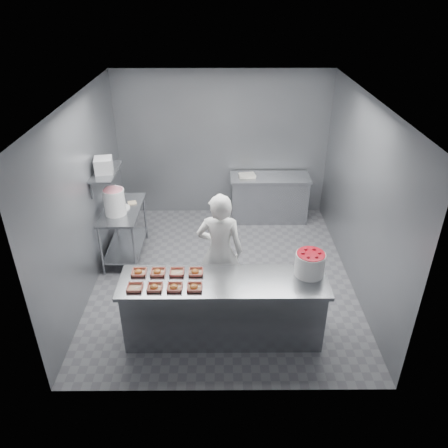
{
  "coord_description": "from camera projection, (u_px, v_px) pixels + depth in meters",
  "views": [
    {
      "loc": [
        -0.02,
        -5.71,
        4.16
      ],
      "look_at": [
        0.01,
        -0.2,
        1.06
      ],
      "focal_mm": 35.0,
      "sensor_mm": 36.0,
      "label": 1
    }
  ],
  "objects": [
    {
      "name": "tray_0",
      "position": [
        135.0,
        287.0,
        5.24
      ],
      "size": [
        0.19,
        0.18,
        0.04
      ],
      "color": "tan",
      "rests_on": "service_counter"
    },
    {
      "name": "bucket_lid",
      "position": [
        121.0,
        208.0,
        7.08
      ],
      "size": [
        0.33,
        0.33,
        0.02
      ],
      "primitive_type": "cylinder",
      "rotation": [
        0.0,
        0.0,
        0.19
      ],
      "color": "white",
      "rests_on": "prep_table"
    },
    {
      "name": "tray_2",
      "position": [
        174.0,
        287.0,
        5.25
      ],
      "size": [
        0.19,
        0.18,
        0.06
      ],
      "color": "tan",
      "rests_on": "service_counter"
    },
    {
      "name": "paper_stack",
      "position": [
        247.0,
        175.0,
        8.22
      ],
      "size": [
        0.32,
        0.25,
        0.05
      ],
      "primitive_type": "cube",
      "rotation": [
        0.0,
        0.0,
        0.09
      ],
      "color": "silver",
      "rests_on": "back_counter"
    },
    {
      "name": "worker",
      "position": [
        220.0,
        252.0,
        6.02
      ],
      "size": [
        0.68,
        0.48,
        1.75
      ],
      "primitive_type": "imported",
      "rotation": [
        0.0,
        0.0,
        3.04
      ],
      "color": "white",
      "rests_on": "ground"
    },
    {
      "name": "tray_5",
      "position": [
        158.0,
        272.0,
        5.51
      ],
      "size": [
        0.19,
        0.18,
        0.06
      ],
      "color": "tan",
      "rests_on": "service_counter"
    },
    {
      "name": "tray_4",
      "position": [
        139.0,
        272.0,
        5.51
      ],
      "size": [
        0.19,
        0.18,
        0.06
      ],
      "color": "tan",
      "rests_on": "service_counter"
    },
    {
      "name": "wall_left",
      "position": [
        85.0,
        197.0,
        6.32
      ],
      "size": [
        0.04,
        4.5,
        2.8
      ],
      "primitive_type": "cube",
      "color": "slate",
      "rests_on": "ground"
    },
    {
      "name": "wall_shelf",
      "position": [
        106.0,
        171.0,
        6.77
      ],
      "size": [
        0.35,
        0.9,
        0.03
      ],
      "primitive_type": "cube",
      "color": "slate",
      "rests_on": "wall_left"
    },
    {
      "name": "tray_1",
      "position": [
        155.0,
        287.0,
        5.24
      ],
      "size": [
        0.19,
        0.18,
        0.06
      ],
      "color": "tan",
      "rests_on": "service_counter"
    },
    {
      "name": "wall_right",
      "position": [
        361.0,
        196.0,
        6.34
      ],
      "size": [
        0.04,
        4.5,
        2.8
      ],
      "primitive_type": "cube",
      "color": "slate",
      "rests_on": "ground"
    },
    {
      "name": "floor",
      "position": [
        223.0,
        275.0,
        7.01
      ],
      "size": [
        4.5,
        4.5,
        0.0
      ],
      "primitive_type": "plane",
      "color": "#4C4C51",
      "rests_on": "ground"
    },
    {
      "name": "strawberry_tub",
      "position": [
        310.0,
        263.0,
        5.44
      ],
      "size": [
        0.37,
        0.37,
        0.31
      ],
      "color": "white",
      "rests_on": "service_counter"
    },
    {
      "name": "ceiling",
      "position": [
        223.0,
        99.0,
        5.64
      ],
      "size": [
        4.5,
        4.5,
        0.0
      ],
      "primitive_type": "plane",
      "rotation": [
        3.14,
        0.0,
        0.0
      ],
      "color": "white",
      "rests_on": "wall_back"
    },
    {
      "name": "prep_table",
      "position": [
        124.0,
        225.0,
        7.24
      ],
      "size": [
        0.6,
        1.2,
        0.9
      ],
      "color": "slate",
      "rests_on": "ground"
    },
    {
      "name": "rag",
      "position": [
        132.0,
        203.0,
        7.25
      ],
      "size": [
        0.16,
        0.15,
        0.02
      ],
      "primitive_type": "cube",
      "rotation": [
        0.0,
        0.0,
        0.29
      ],
      "color": "#CCB28C",
      "rests_on": "prep_table"
    },
    {
      "name": "wall_back",
      "position": [
        223.0,
        145.0,
        8.29
      ],
      "size": [
        4.0,
        0.04,
        2.8
      ],
      "primitive_type": "cube",
      "color": "slate",
      "rests_on": "ground"
    },
    {
      "name": "tray_3",
      "position": [
        194.0,
        287.0,
        5.25
      ],
      "size": [
        0.19,
        0.18,
        0.06
      ],
      "color": "tan",
      "rests_on": "service_counter"
    },
    {
      "name": "tray_7",
      "position": [
        196.0,
        272.0,
        5.52
      ],
      "size": [
        0.19,
        0.18,
        0.06
      ],
      "color": "tan",
      "rests_on": "service_counter"
    },
    {
      "name": "service_counter",
      "position": [
        224.0,
        309.0,
        5.61
      ],
      "size": [
        2.6,
        0.7,
        0.9
      ],
      "color": "slate",
      "rests_on": "ground"
    },
    {
      "name": "appliance",
      "position": [
        104.0,
        165.0,
        6.65
      ],
      "size": [
        0.32,
        0.35,
        0.23
      ],
      "primitive_type": "cube",
      "rotation": [
        0.0,
        0.0,
        0.19
      ],
      "color": "gray",
      "rests_on": "wall_shelf"
    },
    {
      "name": "back_counter",
      "position": [
        269.0,
        198.0,
        8.45
      ],
      "size": [
        1.5,
        0.6,
        0.9
      ],
      "color": "slate",
      "rests_on": "ground"
    },
    {
      "name": "tray_6",
      "position": [
        177.0,
        272.0,
        5.52
      ],
      "size": [
        0.19,
        0.18,
        0.04
      ],
      "color": "tan",
      "rests_on": "service_counter"
    },
    {
      "name": "glaze_bucket",
      "position": [
        114.0,
        201.0,
        6.82
      ],
      "size": [
        0.35,
        0.33,
        0.51
      ],
      "color": "white",
      "rests_on": "prep_table"
    }
  ]
}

